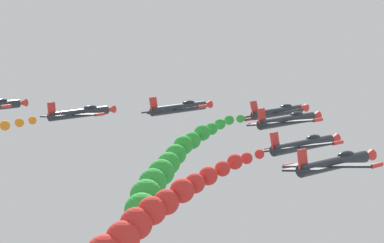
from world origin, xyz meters
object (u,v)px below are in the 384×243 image
airplane_right_inner (288,120)px  airplane_right_outer (304,145)px  airplane_left_inner (180,108)px  airplane_high_slot (335,163)px  airplane_lead (278,112)px  airplane_left_outer (80,113)px

airplane_right_inner → airplane_right_outer: bearing=-42.0°
airplane_left_inner → airplane_high_slot: 39.46m
airplane_lead → airplane_left_outer: airplane_lead is taller
airplane_left_inner → airplane_left_outer: bearing=-133.9°
airplane_right_inner → airplane_high_slot: airplane_right_inner is taller
airplane_lead → airplane_right_inner: (8.64, -8.83, 0.77)m
airplane_left_outer → airplane_high_slot: bearing=-9.5°
airplane_lead → airplane_high_slot: size_ratio=1.00×
airplane_left_inner → airplane_right_outer: airplane_left_inner is taller
airplane_lead → airplane_right_outer: size_ratio=1.00×
airplane_right_outer → airplane_high_slot: 13.38m
airplane_lead → airplane_right_outer: bearing=-44.0°
airplane_left_outer → airplane_right_outer: bearing=2.1°
airplane_right_outer → airplane_left_inner: bearing=163.3°
airplane_lead → airplane_left_inner: 12.38m
airplane_high_slot → airplane_right_inner: bearing=138.7°
airplane_lead → airplane_high_slot: 36.07m
airplane_left_outer → airplane_high_slot: size_ratio=1.00×
airplane_left_outer → airplane_lead: bearing=43.3°
airplane_lead → airplane_high_slot: bearing=-42.7°
airplane_left_outer → airplane_high_slot: (44.55, -7.42, 0.91)m
airplane_left_inner → airplane_high_slot: airplane_high_slot is taller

